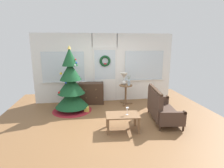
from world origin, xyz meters
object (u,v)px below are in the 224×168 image
table_lamp (124,77)px  coffee_table (122,117)px  flower_vase (129,82)px  wine_glass (127,109)px  christmas_tree (71,88)px  side_table (126,91)px  gift_box (87,109)px  dresser_cabinet (91,93)px  settee_sofa (161,108)px

table_lamp → coffee_table: table_lamp is taller
flower_vase → wine_glass: size_ratio=1.79×
christmas_tree → table_lamp: (1.84, 0.40, 0.24)m
flower_vase → coffee_table: flower_vase is taller
side_table → gift_box: 1.58m
dresser_cabinet → flower_vase: flower_vase is taller
wine_glass → coffee_table: bearing=163.2°
side_table → gift_box: bearing=-158.9°
side_table → christmas_tree: bearing=-169.2°
dresser_cabinet → table_lamp: table_lamp is taller
settee_sofa → table_lamp: (-0.76, 1.57, 0.63)m
flower_vase → gift_box: (-1.52, -0.49, -0.76)m
table_lamp → wine_glass: 2.11m
side_table → coffee_table: (-0.52, -1.96, -0.15)m
side_table → gift_box: size_ratio=4.50×
table_lamp → flower_vase: size_ratio=1.26×
dresser_cabinet → christmas_tree: bearing=-135.6°
side_table → flower_vase: flower_vase is taller
dresser_cabinet → side_table: dresser_cabinet is taller
gift_box → coffee_table: bearing=-57.3°
gift_box → flower_vase: bearing=17.8°
coffee_table → table_lamp: bearing=77.1°
dresser_cabinet → wine_glass: dresser_cabinet is taller
dresser_cabinet → gift_box: dresser_cabinet is taller
dresser_cabinet → side_table: 1.27m
settee_sofa → christmas_tree: bearing=155.8°
settee_sofa → side_table: (-0.70, 1.53, 0.14)m
table_lamp → gift_box: table_lamp is taller
gift_box → dresser_cabinet: bearing=77.3°
side_table → flower_vase: (0.10, -0.06, 0.33)m
side_table → dresser_cabinet: bearing=167.0°
wine_glass → christmas_tree: bearing=132.5°
side_table → wine_glass: side_table is taller
christmas_tree → flower_vase: bearing=8.6°
wine_glass → settee_sofa: bearing=22.8°
gift_box → side_table: bearing=21.1°
coffee_table → wine_glass: (0.11, -0.03, 0.21)m
settee_sofa → side_table: settee_sofa is taller
settee_sofa → flower_vase: 1.65m
christmas_tree → wine_glass: bearing=-47.5°
flower_vase → settee_sofa: bearing=-67.8°
table_lamp → gift_box: bearing=-156.7°
christmas_tree → coffee_table: bearing=-49.1°
dresser_cabinet → settee_sofa: settee_sofa is taller
dresser_cabinet → table_lamp: (1.18, -0.24, 0.62)m
dresser_cabinet → table_lamp: bearing=-11.7°
flower_vase → gift_box: 1.77m
flower_vase → christmas_tree: bearing=-171.4°
flower_vase → table_lamp: bearing=148.0°
coffee_table → gift_box: bearing=122.7°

